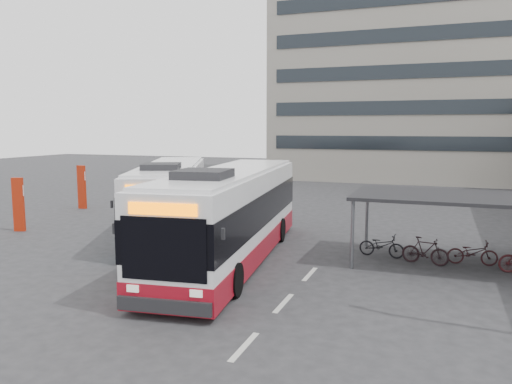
% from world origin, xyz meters
% --- Properties ---
extents(ground, '(120.00, 120.00, 0.00)m').
position_xyz_m(ground, '(0.00, 0.00, 0.00)').
color(ground, '#28282B').
rests_on(ground, ground).
extents(bike_shelter, '(10.00, 4.00, 2.54)m').
position_xyz_m(bike_shelter, '(8.47, 3.00, 1.44)').
color(bike_shelter, '#595B60').
rests_on(bike_shelter, ground).
extents(office_block, '(30.00, 15.00, 25.00)m').
position_xyz_m(office_block, '(6.00, 36.00, 12.50)').
color(office_block, gray).
rests_on(office_block, ground).
extents(road_markings, '(0.15, 7.60, 0.01)m').
position_xyz_m(road_markings, '(2.50, -3.00, 0.01)').
color(road_markings, beige).
rests_on(road_markings, ground).
extents(bus_main, '(4.20, 12.56, 3.64)m').
position_xyz_m(bus_main, '(-0.72, 0.75, 1.69)').
color(bus_main, white).
rests_on(bus_main, ground).
extents(bus_teal, '(6.95, 11.78, 3.47)m').
position_xyz_m(bus_teal, '(-5.41, 4.48, 1.61)').
color(bus_teal, white).
rests_on(bus_teal, ground).
extents(pedestrian, '(0.59, 0.75, 1.79)m').
position_xyz_m(pedestrian, '(-2.98, 4.00, 0.90)').
color(pedestrian, black).
rests_on(pedestrian, ground).
extents(sign_totem_mid, '(0.54, 0.33, 2.58)m').
position_xyz_m(sign_totem_mid, '(-12.28, 2.06, 1.33)').
color(sign_totem_mid, '#A31F0A').
rests_on(sign_totem_mid, ground).
extents(sign_totem_north, '(0.57, 0.18, 2.65)m').
position_xyz_m(sign_totem_north, '(-13.98, 8.59, 1.37)').
color(sign_totem_north, '#A31F0A').
rests_on(sign_totem_north, ground).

